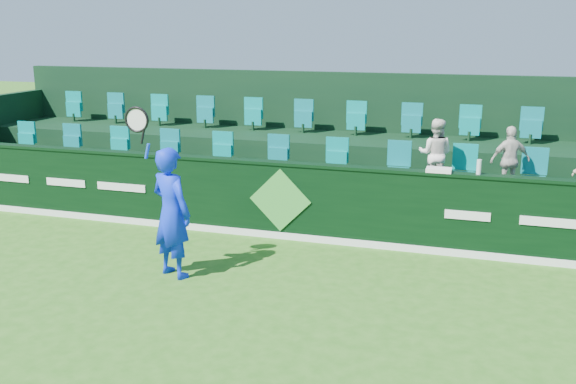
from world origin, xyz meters
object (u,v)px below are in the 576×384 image
(spectator_left, at_px, (435,154))
(drinks_bottle, at_px, (479,167))
(towel, at_px, (439,170))
(tennis_player, at_px, (171,212))
(spectator_middle, at_px, (510,160))

(spectator_left, distance_m, drinks_bottle, 1.35)
(towel, bearing_deg, tennis_player, -149.01)
(spectator_middle, xyz_separation_m, towel, (-1.09, -1.12, -0.00))
(spectator_left, xyz_separation_m, towel, (0.15, -1.12, -0.04))
(drinks_bottle, bearing_deg, spectator_middle, 66.43)
(tennis_player, distance_m, spectator_left, 4.79)
(spectator_left, relative_size, towel, 3.16)
(tennis_player, xyz_separation_m, spectator_middle, (4.70, 3.29, 0.41))
(tennis_player, distance_m, spectator_middle, 5.75)
(tennis_player, height_order, spectator_left, tennis_player)
(spectator_middle, relative_size, drinks_bottle, 4.96)
(spectator_left, xyz_separation_m, spectator_middle, (1.25, 0.00, -0.04))
(spectator_left, bearing_deg, towel, 102.00)
(spectator_left, xyz_separation_m, drinks_bottle, (0.76, -1.12, 0.05))
(tennis_player, distance_m, towel, 4.23)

